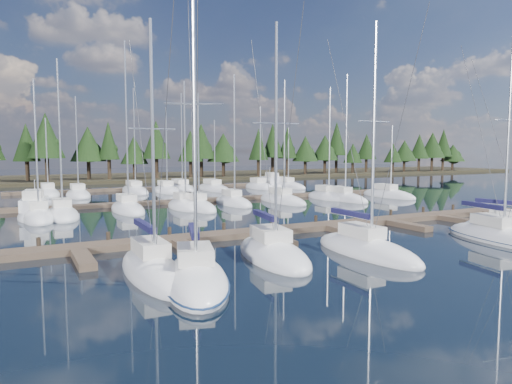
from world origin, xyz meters
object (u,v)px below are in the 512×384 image
main_dock (328,227)px  front_sailboat_3 (366,250)px  front_sailboat_1 (196,279)px  motor_yacht_left (35,212)px  front_sailboat_2 (273,253)px  motor_yacht_right (271,184)px  front_sailboat_4 (498,237)px  front_sailboat_0 (153,270)px

main_dock → front_sailboat_3: front_sailboat_3 is taller
main_dock → front_sailboat_1: size_ratio=3.02×
front_sailboat_1 → motor_yacht_left: bearing=101.7°
front_sailboat_1 → front_sailboat_2: (5.61, 2.82, -0.01)m
main_dock → motor_yacht_right: motor_yacht_right is taller
front_sailboat_2 → front_sailboat_4: size_ratio=0.94×
motor_yacht_right → front_sailboat_0: bearing=-125.5°
front_sailboat_1 → front_sailboat_3: size_ratio=1.05×
front_sailboat_2 → front_sailboat_3: front_sailboat_3 is taller
motor_yacht_right → main_dock: bearing=-113.8°
front_sailboat_1 → front_sailboat_4: bearing=0.1°
front_sailboat_0 → motor_yacht_right: 56.10m
front_sailboat_0 → motor_yacht_right: size_ratio=1.56×
front_sailboat_1 → front_sailboat_3: (10.87, 1.11, 0.00)m
main_dock → motor_yacht_right: bearing=66.2°
motor_yacht_left → front_sailboat_1: bearing=-78.3°
front_sailboat_2 → front_sailboat_0: bearing=-176.0°
front_sailboat_1 → motor_yacht_left: size_ratio=1.72×
front_sailboat_3 → motor_yacht_left: (-16.49, 25.99, 0.16)m
front_sailboat_3 → motor_yacht_left: size_ratio=1.64×
front_sailboat_2 → front_sailboat_4: (15.74, -2.77, 0.01)m
front_sailboat_2 → front_sailboat_4: front_sailboat_4 is taller
front_sailboat_4 → motor_yacht_right: front_sailboat_4 is taller
main_dock → front_sailboat_3: (-3.18, -7.86, 0.09)m
motor_yacht_left → motor_yacht_right: size_ratio=1.04×
front_sailboat_3 → front_sailboat_2: bearing=162.0°
front_sailboat_0 → front_sailboat_2: size_ratio=0.94×
main_dock → front_sailboat_4: front_sailboat_4 is taller
front_sailboat_3 → motor_yacht_right: bearing=66.5°
main_dock → motor_yacht_right: size_ratio=5.39×
front_sailboat_4 → motor_yacht_right: (9.89, 47.98, 0.15)m
front_sailboat_0 → front_sailboat_3: front_sailboat_3 is taller
front_sailboat_0 → front_sailboat_4: (22.67, -2.29, 0.00)m
motor_yacht_right → front_sailboat_1: bearing=-123.0°
front_sailboat_1 → front_sailboat_3: 10.93m
front_sailboat_1 → motor_yacht_left: (-5.62, 27.11, 0.16)m
front_sailboat_1 → motor_yacht_right: bearing=57.0°
main_dock → front_sailboat_1: (-14.05, -8.98, 0.09)m
motor_yacht_left → motor_yacht_right: (36.85, 20.92, -0.01)m
front_sailboat_0 → motor_yacht_left: front_sailboat_0 is taller
main_dock → front_sailboat_0: size_ratio=3.45×
front_sailboat_2 → motor_yacht_left: 26.76m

